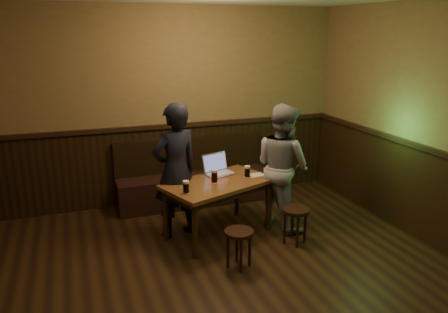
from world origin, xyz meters
The scene contains 12 objects.
room centered at (0.00, 0.22, 1.20)m, with size 5.04×6.04×2.84m.
bench centered at (0.21, 2.75, 0.31)m, with size 2.20×0.50×0.95m.
pub_table centered at (0.21, 1.61, 0.60)m, with size 1.48×1.15×0.70m.
stool_left centered at (0.17, 0.80, 0.34)m, with size 0.36×0.36×0.42m.
stool_right centered at (1.00, 1.09, 0.35)m, with size 0.39×0.39×0.44m.
pint_left centered at (-0.25, 1.36, 0.77)m, with size 0.09×0.09×0.15m.
pint_mid centered at (0.17, 1.60, 0.77)m, with size 0.10×0.10×0.16m.
pint_right centered at (0.61, 1.65, 0.77)m, with size 0.09×0.09×0.15m.
laptop centered at (0.31, 1.90, 0.76)m, with size 0.42×0.37×0.25m.
menu centered at (0.74, 1.68, 0.70)m, with size 0.22×0.15×0.00m, color silver.
person_suit centered at (-0.26, 1.79, 0.83)m, with size 0.60×0.40×1.65m, color black.
person_grey centered at (1.07, 1.60, 0.80)m, with size 0.78×0.60×1.60m, color gray.
Camera 1 is at (-1.39, -3.09, 2.42)m, focal length 35.00 mm.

